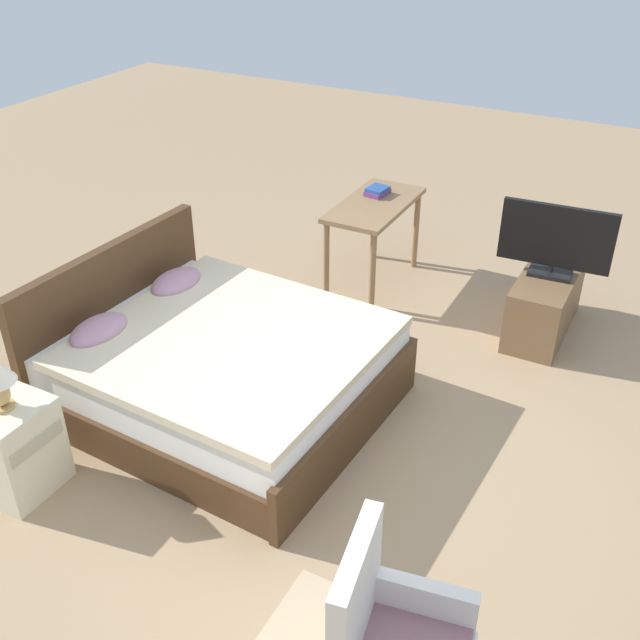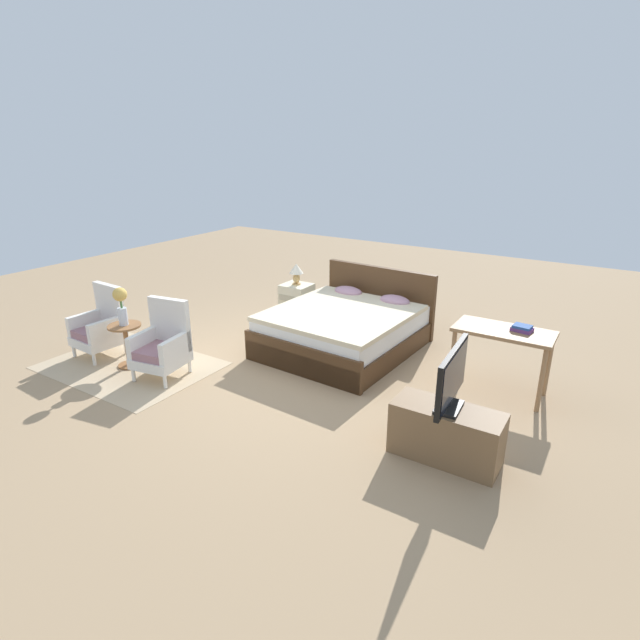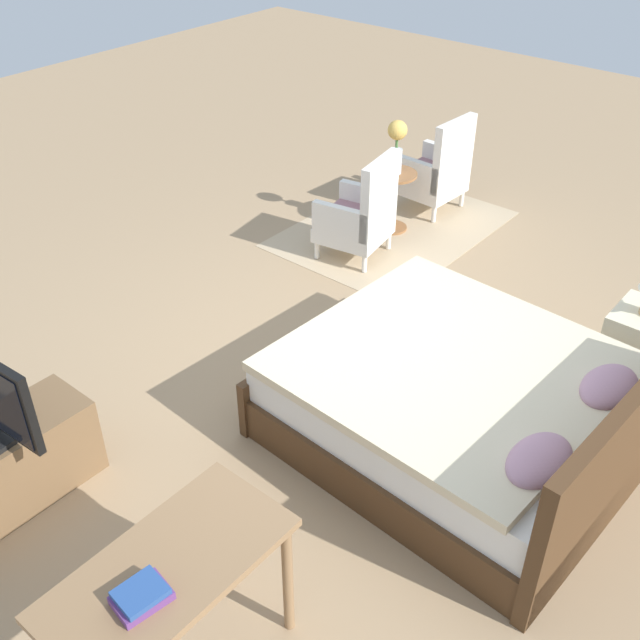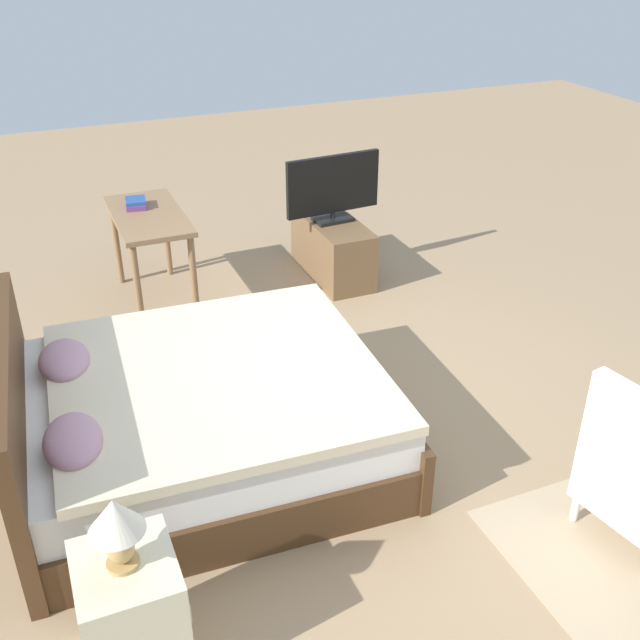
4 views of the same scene
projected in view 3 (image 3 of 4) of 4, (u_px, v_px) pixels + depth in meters
ground_plane at (350, 377)px, 5.15m from camera, size 16.00×16.00×0.00m
floor_rug at (392, 229)px, 6.92m from camera, size 2.10×1.50×0.01m
bed at (465, 406)px, 4.45m from camera, size 1.85×2.10×0.96m
armchair_by_window_left at (436, 172)px, 7.05m from camera, size 0.57×0.57×0.92m
armchair_by_window_right at (360, 216)px, 6.31m from camera, size 0.62×0.62×0.92m
side_table at (394, 194)px, 6.73m from camera, size 0.40×0.40×0.56m
flower_vase at (397, 141)px, 6.45m from camera, size 0.17×0.17×0.48m
nightstand at (638, 351)px, 4.91m from camera, size 0.44×0.41×0.59m
tv_stand at (9, 465)px, 4.12m from camera, size 0.96×0.40×0.50m
vanity_desk at (171, 583)px, 3.05m from camera, size 1.04×0.52×0.76m
book_stack at (141, 596)px, 2.83m from camera, size 0.23×0.18×0.07m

